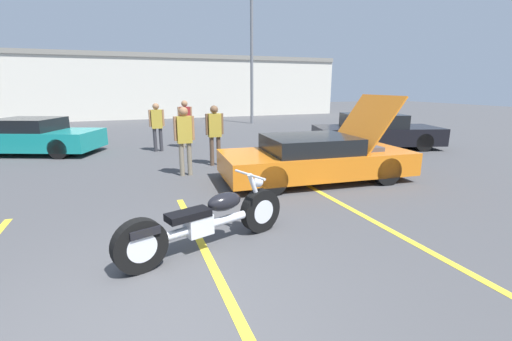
# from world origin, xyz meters

# --- Properties ---
(ground_plane) EXTENTS (80.00, 80.00, 0.00)m
(ground_plane) POSITION_xyz_m (0.00, 0.00, 0.00)
(ground_plane) COLOR #474749
(parking_stripe_middle) EXTENTS (0.12, 5.00, 0.01)m
(parking_stripe_middle) POSITION_xyz_m (0.88, 1.24, 0.00)
(parking_stripe_middle) COLOR yellow
(parking_stripe_middle) RESTS_ON ground
(parking_stripe_back) EXTENTS (0.12, 5.00, 0.01)m
(parking_stripe_back) POSITION_xyz_m (3.81, 1.24, 0.00)
(parking_stripe_back) COLOR yellow
(parking_stripe_back) RESTS_ON ground
(far_building) EXTENTS (32.00, 4.20, 4.40)m
(far_building) POSITION_xyz_m (0.00, 23.92, 2.34)
(far_building) COLOR beige
(far_building) RESTS_ON ground
(light_pole) EXTENTS (1.21, 0.28, 8.58)m
(light_pole) POSITION_xyz_m (7.29, 16.87, 4.68)
(light_pole) COLOR slate
(light_pole) RESTS_ON ground
(motorcycle) EXTENTS (2.53, 1.07, 0.98)m
(motorcycle) POSITION_xyz_m (0.94, 1.44, 0.41)
(motorcycle) COLOR black
(motorcycle) RESTS_ON ground
(show_car_hood_open) EXTENTS (4.68, 2.26, 2.03)m
(show_car_hood_open) POSITION_xyz_m (4.25, 4.11, 0.55)
(show_car_hood_open) COLOR orange
(show_car_hood_open) RESTS_ON ground
(parked_car_mid_row) EXTENTS (4.49, 3.27, 1.20)m
(parked_car_mid_row) POSITION_xyz_m (-2.96, 10.41, 0.58)
(parked_car_mid_row) COLOR teal
(parked_car_mid_row) RESTS_ON ground
(parked_car_right_row) EXTENTS (4.82, 3.07, 1.25)m
(parked_car_right_row) POSITION_xyz_m (8.60, 7.27, 0.59)
(parked_car_right_row) COLOR black
(parked_car_right_row) RESTS_ON ground
(spectator_near_motorcycle) EXTENTS (0.52, 0.23, 1.74)m
(spectator_near_motorcycle) POSITION_xyz_m (2.02, 9.74, 1.04)
(spectator_near_motorcycle) COLOR gray
(spectator_near_motorcycle) RESTS_ON ground
(spectator_by_show_car) EXTENTS (0.52, 0.23, 1.72)m
(spectator_by_show_car) POSITION_xyz_m (2.33, 6.54, 1.02)
(spectator_by_show_car) COLOR brown
(spectator_by_show_car) RESTS_ON ground
(spectator_midground) EXTENTS (0.52, 0.22, 1.67)m
(spectator_midground) POSITION_xyz_m (0.98, 9.38, 0.99)
(spectator_midground) COLOR #333338
(spectator_midground) RESTS_ON ground
(spectator_far_lot) EXTENTS (0.52, 0.23, 1.75)m
(spectator_far_lot) POSITION_xyz_m (1.33, 5.66, 1.04)
(spectator_far_lot) COLOR gray
(spectator_far_lot) RESTS_ON ground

